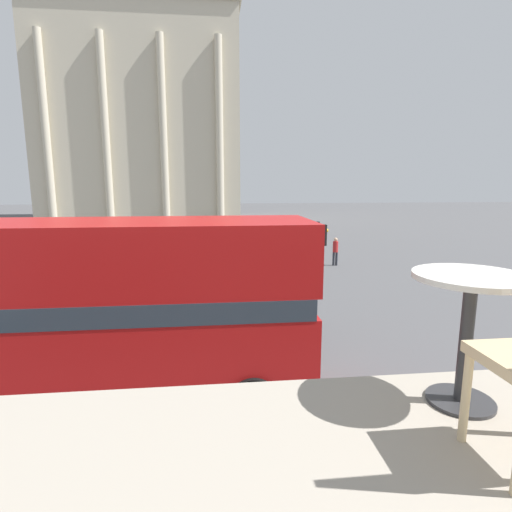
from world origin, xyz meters
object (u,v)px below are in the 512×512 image
Objects in this scene: traffic_light_mid at (132,244)px; pedestrian_grey at (276,301)px; pedestrian_blue at (296,228)px; cafe_dining_table at (469,310)px; traffic_light_near at (319,259)px; car_black at (103,252)px; double_decker_bus at (52,306)px; pedestrian_red at (335,250)px; plaza_building_left at (144,122)px.

traffic_light_mid reaches higher than pedestrian_grey.
pedestrian_blue is at bearing -16.49° from pedestrian_grey.
pedestrian_blue is at bearing 79.57° from cafe_dining_table.
traffic_light_near reaches higher than car_black.
car_black is at bearing 109.19° from cafe_dining_table.
cafe_dining_table is 0.41× the size of pedestrian_grey.
pedestrian_grey is (0.71, 10.86, -3.23)m from cafe_dining_table.
pedestrian_blue is (11.03, 26.85, -1.34)m from double_decker_bus.
pedestrian_blue is (11.12, 17.65, -1.34)m from traffic_light_mid.
pedestrian_red is at bearing 69.69° from traffic_light_near.
pedestrian_grey is at bearing 86.26° from cafe_dining_table.
traffic_light_near is 2.03m from pedestrian_grey.
cafe_dining_table is 57.48m from plaza_building_left.
double_decker_bus is 17.45m from car_black.
traffic_light_near is at bearing 55.65° from pedestrian_red.
double_decker_bus is 15.44× the size of cafe_dining_table.
cafe_dining_table reaches higher than car_black.
pedestrian_red is 0.97× the size of pedestrian_grey.
double_decker_bus is 50.52m from plaza_building_left.
traffic_light_mid reaches higher than pedestrian_blue.
pedestrian_red is at bearing 56.23° from double_decker_bus.
plaza_building_left is 15.48× the size of pedestrian_red.
cafe_dining_table is at bearing 100.54° from pedestrian_blue.
double_decker_bus is 18.18m from pedestrian_red.
traffic_light_mid is 2.06× the size of pedestrian_red.
traffic_light_near is at bearing 78.69° from cafe_dining_table.
pedestrian_grey is 23.44m from pedestrian_blue.
double_decker_bus reaches higher than traffic_light_mid.
cafe_dining_table is at bearing -51.58° from double_decker_bus.
pedestrian_red is (10.95, 5.32, -1.33)m from traffic_light_mid.
plaza_building_left is at bearing -178.46° from car_black.
plaza_building_left is at bearing 97.79° from traffic_light_mid.
traffic_light_mid is 12.25m from pedestrian_red.
plaza_building_left reaches higher than pedestrian_red.
traffic_light_mid is at bearing 21.15° from car_black.
pedestrian_blue is (4.01, 22.71, -1.45)m from traffic_light_near.
car_black is (-10.48, 12.90, -1.71)m from traffic_light_near.
pedestrian_red is (3.84, 10.39, -1.43)m from traffic_light_near.
traffic_light_near is 8.73m from traffic_light_mid.
plaza_building_left is at bearing -78.61° from pedestrian_red.
traffic_light_near is 0.88× the size of car_black.
cafe_dining_table is at bearing -72.92° from traffic_light_mid.
cafe_dining_table reaches higher than pedestrian_red.
plaza_building_left is 15.72× the size of pedestrian_blue.
traffic_light_near reaches higher than pedestrian_red.
plaza_building_left is 40.11m from pedestrian_red.
pedestrian_red is at bearing -64.57° from plaza_building_left.
pedestrian_red is at bearing 77.89° from car_black.
cafe_dining_table reaches higher than pedestrian_grey.
traffic_light_mid is 1.99× the size of pedestrian_grey.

